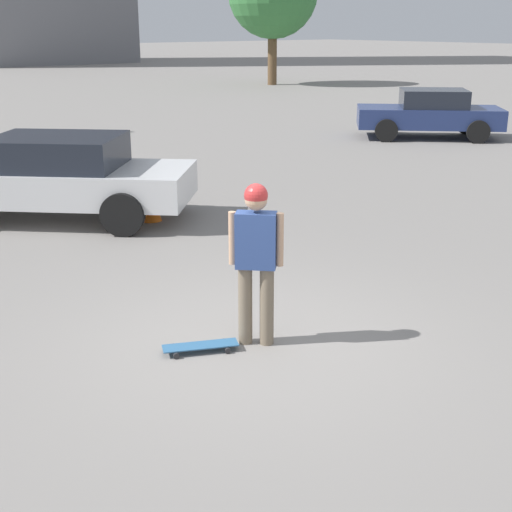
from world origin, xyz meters
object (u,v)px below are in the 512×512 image
(person, at_px, (256,252))
(skateboard, at_px, (200,346))
(traffic_cone, at_px, (151,204))
(car_parked_near, at_px, (54,176))
(car_parked_far, at_px, (430,113))

(person, distance_m, skateboard, 1.15)
(person, relative_size, traffic_cone, 2.86)
(car_parked_near, relative_size, car_parked_far, 1.12)
(car_parked_far, distance_m, traffic_cone, 11.75)
(person, xyz_separation_m, skateboard, (0.20, 0.59, -0.96))
(car_parked_near, xyz_separation_m, traffic_cone, (-1.16, -1.21, -0.46))
(skateboard, relative_size, car_parked_near, 0.17)
(skateboard, xyz_separation_m, car_parked_near, (5.99, -1.11, 0.70))
(person, relative_size, car_parked_near, 0.37)
(skateboard, distance_m, car_parked_near, 6.13)
(car_parked_far, xyz_separation_m, traffic_cone, (-2.91, 11.37, -0.44))
(skateboard, bearing_deg, car_parked_near, -74.74)
(person, height_order, car_parked_near, person)
(car_parked_near, relative_size, traffic_cone, 7.71)
(skateboard, xyz_separation_m, car_parked_far, (7.74, -13.69, 0.68))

